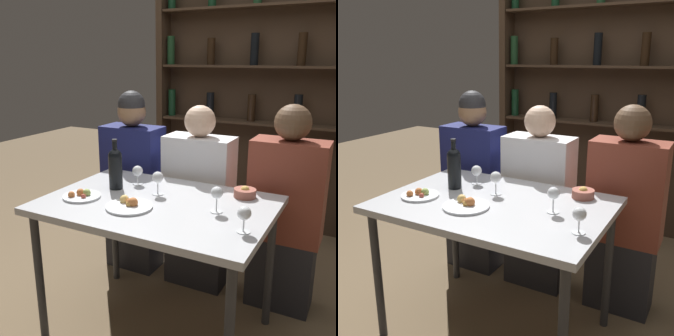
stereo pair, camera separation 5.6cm
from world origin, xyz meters
TOP-DOWN VIEW (x-y plane):
  - ground_plane at (0.00, 0.00)m, footprint 10.00×10.00m
  - dining_table at (0.00, 0.00)m, footprint 1.17×0.81m
  - wine_rack_wall at (0.00, 1.70)m, footprint 1.75×0.21m
  - wine_bottle at (-0.31, 0.08)m, footprint 0.08×0.08m
  - wine_glass_0 at (-0.05, 0.10)m, footprint 0.06×0.06m
  - wine_glass_1 at (0.32, 0.01)m, footprint 0.06×0.06m
  - wine_glass_2 at (0.50, -0.15)m, footprint 0.06×0.06m
  - wine_glass_3 at (-0.24, 0.20)m, footprint 0.06×0.06m
  - food_plate_0 at (-0.08, -0.13)m, footprint 0.23×0.23m
  - food_plate_1 at (-0.39, -0.13)m, footprint 0.20×0.20m
  - snack_bowl at (0.38, 0.28)m, footprint 0.12×0.12m
  - seated_person_left at (-0.51, 0.57)m, footprint 0.41×0.22m
  - seated_person_center at (-0.01, 0.57)m, footprint 0.44×0.22m
  - seated_person_right at (0.54, 0.57)m, footprint 0.42×0.22m

SIDE VIEW (x-z plane):
  - ground_plane at x=0.00m, z-range 0.00..0.00m
  - seated_person_center at x=-0.01m, z-range -0.04..1.17m
  - seated_person_right at x=0.54m, z-range -0.04..1.21m
  - seated_person_left at x=-0.51m, z-range -0.03..1.25m
  - dining_table at x=0.00m, z-range 0.31..1.09m
  - food_plate_1 at x=-0.39m, z-range 0.76..0.81m
  - food_plate_0 at x=-0.08m, z-range 0.76..0.81m
  - snack_bowl at x=0.38m, z-range 0.77..0.83m
  - wine_glass_3 at x=-0.24m, z-range 0.79..0.91m
  - wine_glass_2 at x=0.50m, z-range 0.80..0.91m
  - wine_glass_0 at x=-0.05m, z-range 0.80..0.93m
  - wine_glass_1 at x=0.32m, z-range 0.80..0.93m
  - wine_bottle at x=-0.31m, z-range 0.76..1.04m
  - wine_rack_wall at x=0.00m, z-range 0.04..2.19m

